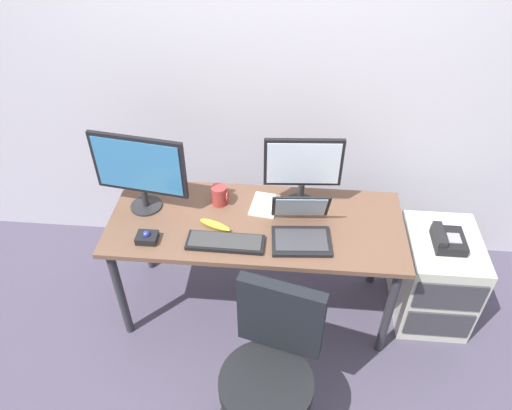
# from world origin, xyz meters

# --- Properties ---
(ground_plane) EXTENTS (8.00, 8.00, 0.00)m
(ground_plane) POSITION_xyz_m (0.00, 0.00, 0.00)
(ground_plane) COLOR #484255
(back_wall) EXTENTS (6.00, 0.10, 2.80)m
(back_wall) POSITION_xyz_m (0.00, 0.68, 1.40)
(back_wall) COLOR silver
(back_wall) RESTS_ON ground
(desk) EXTENTS (1.64, 0.66, 0.72)m
(desk) POSITION_xyz_m (0.00, 0.00, 0.65)
(desk) COLOR brown
(desk) RESTS_ON ground
(file_cabinet) EXTENTS (0.42, 0.53, 0.59)m
(file_cabinet) POSITION_xyz_m (1.09, 0.06, 0.30)
(file_cabinet) COLOR beige
(file_cabinet) RESTS_ON ground
(desk_phone) EXTENTS (0.17, 0.20, 0.09)m
(desk_phone) POSITION_xyz_m (1.08, 0.04, 0.63)
(desk_phone) COLOR black
(desk_phone) RESTS_ON file_cabinet
(office_chair) EXTENTS (0.52, 0.53, 0.94)m
(office_chair) POSITION_xyz_m (0.13, -0.77, 0.42)
(office_chair) COLOR black
(office_chair) RESTS_ON ground
(monitor_main) EXTENTS (0.53, 0.18, 0.47)m
(monitor_main) POSITION_xyz_m (-0.64, 0.07, 0.99)
(monitor_main) COLOR #262628
(monitor_main) RESTS_ON desk
(monitor_side) EXTENTS (0.43, 0.18, 0.44)m
(monitor_side) POSITION_xyz_m (0.24, 0.17, 0.99)
(monitor_side) COLOR #262628
(monitor_side) RESTS_ON desk
(keyboard) EXTENTS (0.41, 0.14, 0.03)m
(keyboard) POSITION_xyz_m (-0.15, -0.19, 0.74)
(keyboard) COLOR black
(keyboard) RESTS_ON desk
(laptop) EXTENTS (0.33, 0.34, 0.22)m
(laptop) POSITION_xyz_m (0.25, -0.09, 0.78)
(laptop) COLOR black
(laptop) RESTS_ON desk
(trackball_mouse) EXTENTS (0.11, 0.09, 0.07)m
(trackball_mouse) POSITION_xyz_m (-0.56, -0.20, 0.75)
(trackball_mouse) COLOR black
(trackball_mouse) RESTS_ON desk
(coffee_mug) EXTENTS (0.10, 0.09, 0.12)m
(coffee_mug) POSITION_xyz_m (-0.22, 0.14, 0.78)
(coffee_mug) COLOR #A03331
(coffee_mug) RESTS_ON desk
(paper_notepad) EXTENTS (0.18, 0.23, 0.01)m
(paper_notepad) POSITION_xyz_m (0.04, 0.14, 0.73)
(paper_notepad) COLOR white
(paper_notepad) RESTS_ON desk
(banana) EXTENTS (0.19, 0.11, 0.04)m
(banana) POSITION_xyz_m (-0.22, -0.07, 0.74)
(banana) COLOR yellow
(banana) RESTS_ON desk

